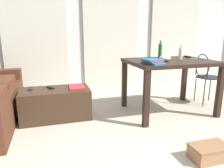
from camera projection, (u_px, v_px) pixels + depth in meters
name	position (u px, v px, depth m)	size (l,w,h in m)	color
ground_plane	(152.00, 125.00, 2.72)	(7.60, 7.60, 0.00)	#B2A893
wall_back	(110.00, 25.00, 4.25)	(5.77, 0.10, 2.69)	silver
curtains	(111.00, 33.00, 4.21)	(4.10, 0.03, 2.36)	beige
coffee_table	(56.00, 104.00, 2.90)	(0.93, 0.50, 0.42)	#382619
craft_table	(170.00, 67.00, 3.04)	(1.22, 0.91, 0.79)	black
wire_chair	(205.00, 73.00, 3.42)	(0.39, 0.41, 0.85)	black
bottle_near	(181.00, 53.00, 3.09)	(0.06, 0.06, 0.21)	beige
bottle_far	(160.00, 51.00, 3.28)	(0.06, 0.06, 0.27)	#195B2D
bowl	(165.00, 58.00, 2.88)	(0.16, 0.16, 0.09)	beige
book_stack	(153.00, 62.00, 2.63)	(0.25, 0.32, 0.06)	#1E668C
tv_remote_on_table	(188.00, 57.00, 3.35)	(0.04, 0.14, 0.02)	black
scissors	(192.00, 59.00, 3.14)	(0.12, 0.09, 0.00)	#9EA0A5
tv_remote_primary	(50.00, 88.00, 2.90)	(0.05, 0.15, 0.02)	black
tv_remote_secondary	(31.00, 89.00, 2.84)	(0.04, 0.16, 0.02)	#232326
magazine	(77.00, 87.00, 2.92)	(0.21, 0.28, 0.02)	red
shoebox	(209.00, 152.00, 1.96)	(0.37, 0.22, 0.15)	#996B47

